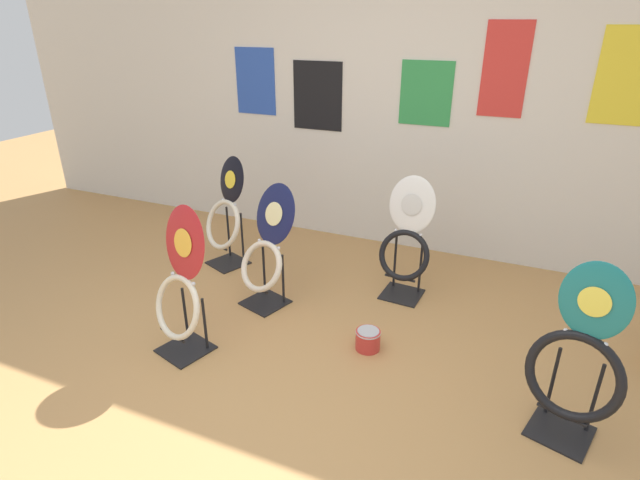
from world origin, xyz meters
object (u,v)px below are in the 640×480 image
toilet_seat_display_teal_sax (577,363)px  paint_can (368,339)px  toilet_seat_display_crimson_swirl (181,291)px  toilet_seat_display_jazz_black (226,215)px  toilet_seat_display_white_plain (407,241)px  toilet_seat_display_navy_moon (267,250)px

toilet_seat_display_teal_sax → paint_can: toilet_seat_display_teal_sax is taller
toilet_seat_display_crimson_swirl → paint_can: size_ratio=5.84×
paint_can → toilet_seat_display_crimson_swirl: bearing=-156.7°
toilet_seat_display_crimson_swirl → toilet_seat_display_jazz_black: (-0.41, 1.11, 0.01)m
toilet_seat_display_white_plain → toilet_seat_display_teal_sax: bearing=-43.8°
paint_can → toilet_seat_display_jazz_black: bearing=155.0°
toilet_seat_display_crimson_swirl → toilet_seat_display_teal_sax: bearing=4.5°
toilet_seat_display_navy_moon → paint_can: toilet_seat_display_navy_moon is taller
toilet_seat_display_crimson_swirl → toilet_seat_display_teal_sax: (2.12, 0.17, 0.01)m
toilet_seat_display_jazz_black → toilet_seat_display_teal_sax: toilet_seat_display_teal_sax is taller
toilet_seat_display_jazz_black → toilet_seat_display_teal_sax: (2.53, -0.95, -0.00)m
toilet_seat_display_navy_moon → toilet_seat_display_teal_sax: bearing=-15.5°
toilet_seat_display_white_plain → paint_can: 0.83m
toilet_seat_display_jazz_black → paint_can: (1.43, -0.67, -0.36)m
toilet_seat_display_crimson_swirl → paint_can: (1.03, 0.44, -0.34)m
toilet_seat_display_jazz_black → toilet_seat_display_teal_sax: 2.70m
toilet_seat_display_jazz_black → toilet_seat_display_white_plain: 1.47m
toilet_seat_display_navy_moon → toilet_seat_display_jazz_black: bearing=145.6°
toilet_seat_display_white_plain → paint_can: toilet_seat_display_white_plain is taller
toilet_seat_display_crimson_swirl → toilet_seat_display_white_plain: size_ratio=1.04×
toilet_seat_display_white_plain → toilet_seat_display_jazz_black: bearing=-177.1°
toilet_seat_display_teal_sax → toilet_seat_display_crimson_swirl: bearing=-175.5°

